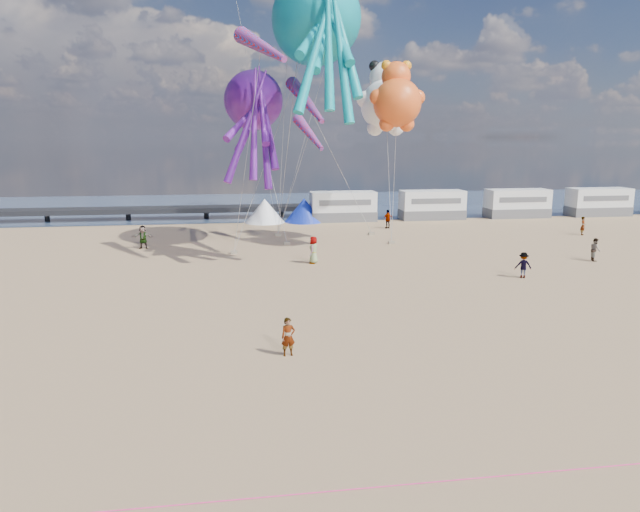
{
  "coord_description": "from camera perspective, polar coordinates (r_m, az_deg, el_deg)",
  "views": [
    {
      "loc": [
        -4.77,
        -17.2,
        8.44
      ],
      "look_at": [
        -1.37,
        6.0,
        3.55
      ],
      "focal_mm": 32.0,
      "sensor_mm": 36.0,
      "label": 1
    }
  ],
  "objects": [
    {
      "name": "water",
      "position": [
        72.84,
        -4.55,
        5.12
      ],
      "size": [
        120.0,
        120.0,
        0.0
      ],
      "primitive_type": "plane",
      "color": "#324460",
      "rests_on": "ground"
    },
    {
      "name": "windsock_left",
      "position": [
        37.93,
        -5.88,
        20.12
      ],
      "size": [
        3.52,
        6.36,
        6.44
      ],
      "primitive_type": null,
      "rotation": [
        0.0,
        0.0,
        0.4
      ],
      "color": "red"
    },
    {
      "name": "motorhome_0",
      "position": [
        58.61,
        2.31,
        4.98
      ],
      "size": [
        6.6,
        2.5,
        3.0
      ],
      "primitive_type": "cube",
      "color": "silver",
      "rests_on": "ground"
    },
    {
      "name": "motorhome_1",
      "position": [
        61.08,
        11.14,
        5.05
      ],
      "size": [
        6.6,
        2.5,
        3.0
      ],
      "primitive_type": "cube",
      "color": "silver",
      "rests_on": "ground"
    },
    {
      "name": "rope_line",
      "position": [
        15.57,
        11.72,
        -21.22
      ],
      "size": [
        34.0,
        0.03,
        0.03
      ],
      "primitive_type": "cylinder",
      "rotation": [
        0.0,
        1.57,
        0.0
      ],
      "color": "#F2338C",
      "rests_on": "ground"
    },
    {
      "name": "windsock_right",
      "position": [
        45.46,
        -1.07,
        12.16
      ],
      "size": [
        2.4,
        4.96,
        4.92
      ],
      "primitive_type": null,
      "rotation": [
        0.0,
        0.0,
        0.32
      ],
      "color": "red"
    },
    {
      "name": "beachgoer_4",
      "position": [
        45.98,
        -17.29,
        1.82
      ],
      "size": [
        1.09,
        0.54,
        1.8
      ],
      "primitive_type": "imported",
      "rotation": [
        0.0,
        0.0,
        6.18
      ],
      "color": "#7F6659",
      "rests_on": "ground"
    },
    {
      "name": "kite_octopus_purple",
      "position": [
        45.46,
        -6.67,
        15.19
      ],
      "size": [
        6.36,
        10.3,
        10.95
      ],
      "primitive_type": null,
      "rotation": [
        0.0,
        0.0,
        -0.25
      ],
      "color": "#631991"
    },
    {
      "name": "tent_blue",
      "position": [
        58.05,
        -1.59,
        4.62
      ],
      "size": [
        4.0,
        4.0,
        2.4
      ],
      "primitive_type": "cone",
      "color": "#1933CC",
      "rests_on": "ground"
    },
    {
      "name": "ground",
      "position": [
        19.74,
        6.65,
        -13.61
      ],
      "size": [
        120.0,
        120.0,
        0.0
      ],
      "primitive_type": "plane",
      "color": "tan",
      "rests_on": "ground"
    },
    {
      "name": "beachgoer_0",
      "position": [
        38.72,
        -0.65,
        0.6
      ],
      "size": [
        0.67,
        0.8,
        1.86
      ],
      "primitive_type": "imported",
      "rotation": [
        0.0,
        0.0,
        4.31
      ],
      "color": "#7F6659",
      "rests_on": "ground"
    },
    {
      "name": "sandbag_b",
      "position": [
        45.85,
        -3.32,
        1.3
      ],
      "size": [
        0.5,
        0.35,
        0.22
      ],
      "primitive_type": "cube",
      "color": "gray",
      "rests_on": "ground"
    },
    {
      "name": "kite_teddy_orange",
      "position": [
        42.24,
        7.73,
        14.95
      ],
      "size": [
        4.69,
        4.48,
        5.87
      ],
      "primitive_type": null,
      "rotation": [
        0.0,
        0.0,
        0.15
      ],
      "color": "#FE5C1E"
    },
    {
      "name": "standing_person",
      "position": [
        22.59,
        -3.2,
        -8.07
      ],
      "size": [
        0.62,
        0.46,
        1.54
      ],
      "primitive_type": "imported",
      "rotation": [
        0.0,
        0.0,
        0.16
      ],
      "color": "tan",
      "rests_on": "ground"
    },
    {
      "name": "windsock_mid",
      "position": [
        40.97,
        -1.4,
        15.23
      ],
      "size": [
        2.45,
        6.88,
        6.83
      ],
      "primitive_type": null,
      "rotation": [
        0.0,
        0.0,
        0.22
      ],
      "color": "red"
    },
    {
      "name": "beachgoer_2",
      "position": [
        36.92,
        19.66,
        -0.86
      ],
      "size": [
        0.87,
        0.74,
        1.59
      ],
      "primitive_type": "imported",
      "rotation": [
        0.0,
        0.0,
        2.95
      ],
      "color": "#7F6659",
      "rests_on": "ground"
    },
    {
      "name": "kite_panda",
      "position": [
        45.78,
        6.62,
        14.75
      ],
      "size": [
        6.13,
        5.98,
        6.73
      ],
      "primitive_type": null,
      "rotation": [
        0.0,
        0.0,
        -0.4
      ],
      "color": "white"
    },
    {
      "name": "tent_white",
      "position": [
        57.72,
        -5.55,
        4.53
      ],
      "size": [
        4.0,
        4.0,
        2.4
      ],
      "primitive_type": "cone",
      "color": "white",
      "rests_on": "ground"
    },
    {
      "name": "kite_octopus_teal",
      "position": [
        43.76,
        -0.43,
        22.55
      ],
      "size": [
        5.56,
        11.61,
        12.94
      ],
      "primitive_type": null,
      "rotation": [
        0.0,
        0.0,
        -0.06
      ],
      "color": "#0C929B"
    },
    {
      "name": "beachgoer_3",
      "position": [
        54.13,
        6.81,
        3.68
      ],
      "size": [
        1.28,
        0.95,
        1.76
      ],
      "primitive_type": "imported",
      "rotation": [
        0.0,
        0.0,
        3.42
      ],
      "color": "#7F6659",
      "rests_on": "ground"
    },
    {
      "name": "sandbag_d",
      "position": [
        50.52,
        5.17,
        2.25
      ],
      "size": [
        0.5,
        0.35,
        0.22
      ],
      "primitive_type": "cube",
      "color": "gray",
      "rests_on": "ground"
    },
    {
      "name": "beachgoer_5",
      "position": [
        55.14,
        24.81,
        2.75
      ],
      "size": [
        1.3,
        1.49,
        1.63
      ],
      "primitive_type": "imported",
      "rotation": [
        0.0,
        0.0,
        0.92
      ],
      "color": "#7F6659",
      "rests_on": "ground"
    },
    {
      "name": "beachgoer_1",
      "position": [
        43.91,
        25.81,
        0.58
      ],
      "size": [
        0.71,
        0.89,
        1.6
      ],
      "primitive_type": "imported",
      "rotation": [
        0.0,
        0.0,
        1.29
      ],
      "color": "#7F6659",
      "rests_on": "ground"
    },
    {
      "name": "motorhome_2",
      "position": [
        64.85,
        19.11,
        5.0
      ],
      "size": [
        6.6,
        2.5,
        3.0
      ],
      "primitive_type": "cube",
      "color": "silver",
      "rests_on": "ground"
    },
    {
      "name": "sandbag_a",
      "position": [
        42.51,
        -8.6,
        0.36
      ],
      "size": [
        0.5,
        0.35,
        0.22
      ],
      "primitive_type": "cube",
      "color": "gray",
      "rests_on": "ground"
    },
    {
      "name": "motorhome_3",
      "position": [
        69.73,
        26.09,
        4.88
      ],
      "size": [
        6.6,
        2.5,
        3.0
      ],
      "primitive_type": "cube",
      "color": "silver",
      "rests_on": "ground"
    },
    {
      "name": "pier",
      "position": [
        65.88,
        -29.0,
        3.83
      ],
      "size": [
        60.0,
        3.0,
        0.5
      ],
      "primitive_type": "cube",
      "color": "black",
      "rests_on": "ground"
    },
    {
      "name": "sandbag_e",
      "position": [
        49.86,
        -4.22,
        2.14
      ],
      "size": [
        0.5,
        0.35,
        0.22
      ],
      "primitive_type": "cube",
      "color": "gray",
      "rests_on": "ground"
    },
    {
      "name": "sandbag_c",
      "position": [
        46.32,
        7.16,
        1.34
      ],
      "size": [
        0.5,
        0.35,
        0.22
      ],
      "primitive_type": "cube",
      "color": "gray",
      "rests_on": "ground"
    }
  ]
}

